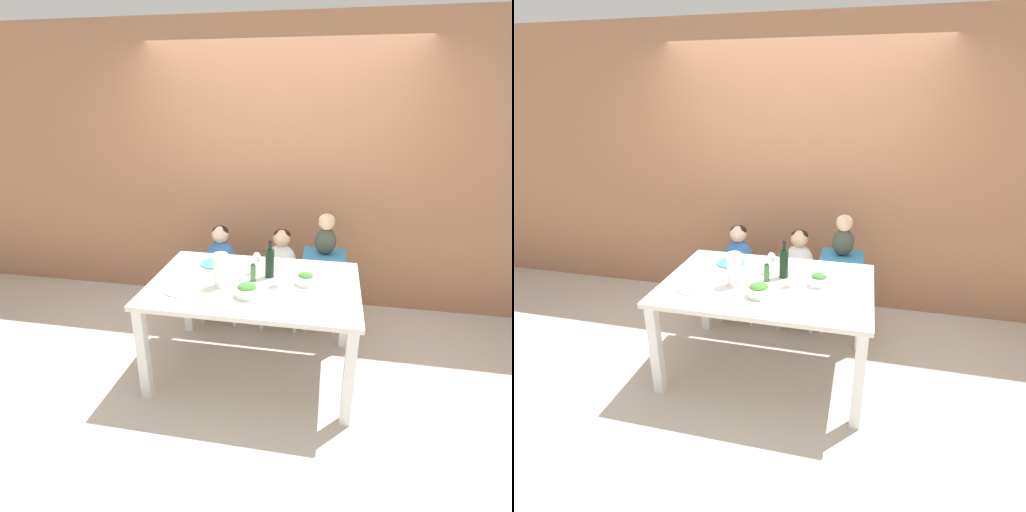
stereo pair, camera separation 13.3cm
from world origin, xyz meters
TOP-DOWN VIEW (x-y plane):
  - ground_plane at (0.00, 0.00)m, footprint 14.00×14.00m
  - wall_back at (0.00, 1.27)m, footprint 10.00×0.06m
  - dining_table at (0.00, 0.00)m, footprint 1.52×1.03m
  - chair_far_left at (-0.46, 0.75)m, footprint 0.44×0.41m
  - chair_far_center at (0.11, 0.75)m, footprint 0.44×0.41m
  - chair_right_highchair at (0.49, 0.75)m, footprint 0.37×0.35m
  - person_child_left at (-0.46, 0.75)m, footprint 0.27×0.17m
  - person_child_center at (0.11, 0.75)m, footprint 0.27×0.17m
  - person_baby_right at (0.49, 0.75)m, footprint 0.19×0.14m
  - wine_bottle at (0.10, 0.12)m, footprint 0.07×0.07m
  - paper_towel_roll at (-0.22, -0.09)m, footprint 0.10×0.10m
  - wine_glass_near at (0.19, -0.01)m, footprint 0.07×0.07m
  - wine_glass_far at (-0.01, 0.18)m, footprint 0.07×0.07m
  - salad_bowl_large at (-0.01, -0.22)m, footprint 0.16×0.16m
  - salad_bowl_small at (0.37, 0.04)m, footprint 0.13×0.13m
  - dinner_plate_front_left at (-0.49, -0.22)m, footprint 0.23×0.23m
  - dinner_plate_back_left at (-0.38, 0.28)m, footprint 0.23×0.23m
  - dinner_plate_back_right at (0.50, 0.25)m, footprint 0.23×0.23m
  - condiment_bottle_hot_sauce at (-0.01, 0.03)m, footprint 0.04×0.04m

SIDE VIEW (x-z plane):
  - ground_plane at x=0.00m, z-range 0.00..0.00m
  - chair_far_left at x=-0.46m, z-range 0.16..0.61m
  - chair_far_center at x=0.11m, z-range 0.16..0.61m
  - chair_right_highchair at x=0.49m, z-range 0.21..0.94m
  - dining_table at x=0.00m, z-range 0.28..1.04m
  - person_child_left at x=-0.46m, z-range 0.45..0.93m
  - person_child_center at x=0.11m, z-range 0.45..0.93m
  - dinner_plate_front_left at x=-0.49m, z-range 0.76..0.77m
  - dinner_plate_back_left at x=-0.38m, z-range 0.76..0.77m
  - dinner_plate_back_right at x=0.50m, z-range 0.76..0.77m
  - salad_bowl_large at x=-0.01m, z-range 0.76..0.85m
  - salad_bowl_small at x=0.37m, z-range 0.76..0.85m
  - condiment_bottle_hot_sauce at x=-0.01m, z-range 0.76..0.90m
  - wine_glass_near at x=0.19m, z-range 0.79..0.96m
  - wine_glass_far at x=-0.01m, z-range 0.79..0.96m
  - wine_bottle at x=0.10m, z-range 0.73..1.02m
  - paper_towel_roll at x=-0.22m, z-range 0.76..1.00m
  - person_baby_right at x=0.49m, z-range 0.75..1.12m
  - wall_back at x=0.00m, z-range 0.00..2.70m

